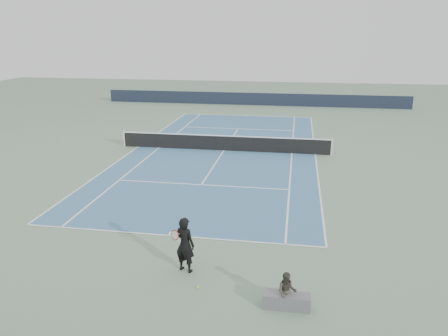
% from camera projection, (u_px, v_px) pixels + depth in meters
% --- Properties ---
extents(ground, '(80.00, 80.00, 0.00)m').
position_uv_depth(ground, '(224.00, 151.00, 26.67)').
color(ground, slate).
extents(court_surface, '(10.97, 23.77, 0.01)m').
position_uv_depth(court_surface, '(224.00, 151.00, 26.67)').
color(court_surface, teal).
rests_on(court_surface, ground).
extents(tennis_net, '(12.90, 0.10, 1.07)m').
position_uv_depth(tennis_net, '(224.00, 143.00, 26.52)').
color(tennis_net, silver).
rests_on(tennis_net, ground).
extents(windscreen_far, '(30.00, 0.25, 1.20)m').
position_uv_depth(windscreen_far, '(254.00, 99.00, 43.33)').
color(windscreen_far, black).
rests_on(windscreen_far, ground).
extents(tennis_player, '(0.84, 0.65, 1.74)m').
position_uv_depth(tennis_player, '(185.00, 244.00, 12.97)').
color(tennis_player, black).
rests_on(tennis_player, ground).
extents(tennis_ball, '(0.07, 0.07, 0.07)m').
position_uv_depth(tennis_ball, '(198.00, 287.00, 12.29)').
color(tennis_ball, yellow).
rests_on(tennis_ball, ground).
extents(spectator_bench, '(1.24, 0.41, 1.06)m').
position_uv_depth(spectator_bench, '(287.00, 296.00, 11.34)').
color(spectator_bench, '#5D5D62').
rests_on(spectator_bench, ground).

